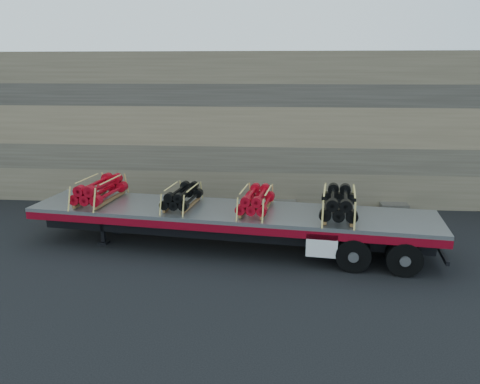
% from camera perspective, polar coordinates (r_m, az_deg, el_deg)
% --- Properties ---
extents(ground, '(120.00, 120.00, 0.00)m').
position_cam_1_polar(ground, '(17.35, -1.34, -6.33)').
color(ground, black).
rests_on(ground, ground).
extents(rock_wall, '(44.00, 3.00, 7.00)m').
position_cam_1_polar(rock_wall, '(22.82, 0.39, 7.88)').
color(rock_wall, '#7A6B54').
rests_on(rock_wall, ground).
extents(trailer, '(14.56, 4.45, 1.43)m').
position_cam_1_polar(trailer, '(16.80, -1.28, -4.45)').
color(trailer, '#9B9DA2').
rests_on(trailer, ground).
extents(bundle_front, '(1.44, 2.47, 0.83)m').
position_cam_1_polar(bundle_front, '(18.20, -16.73, 0.16)').
color(bundle_front, '#B30919').
rests_on(bundle_front, trailer).
extents(bundle_midfront, '(1.22, 2.09, 0.70)m').
position_cam_1_polar(bundle_midfront, '(16.94, -7.06, -0.60)').
color(bundle_midfront, black).
rests_on(bundle_midfront, trailer).
extents(bundle_midrear, '(1.29, 2.20, 0.74)m').
position_cam_1_polar(bundle_midrear, '(16.29, 1.96, -1.06)').
color(bundle_midrear, '#B30919').
rests_on(bundle_midrear, trailer).
extents(bundle_rear, '(1.47, 2.51, 0.85)m').
position_cam_1_polar(bundle_rear, '(16.06, 11.95, -1.42)').
color(bundle_rear, black).
rests_on(bundle_rear, trailer).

